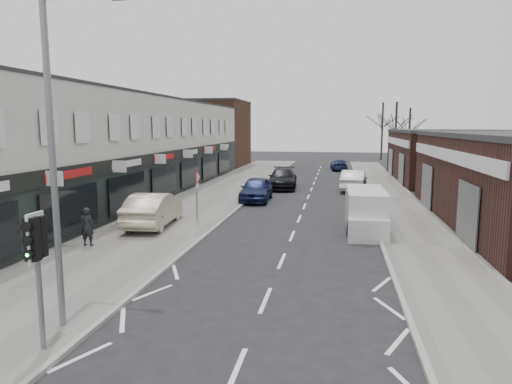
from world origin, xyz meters
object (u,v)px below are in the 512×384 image
at_px(traffic_light, 36,249).
at_px(street_lamp, 58,145).
at_px(warning_sign, 197,181).
at_px(parked_car_left_b, 282,178).
at_px(pedestrian, 87,227).
at_px(parked_car_right_b, 356,181).
at_px(parked_car_left_a, 256,189).
at_px(parked_car_right_c, 339,165).
at_px(parked_car_right_a, 353,180).
at_px(white_van, 366,211).
at_px(sedan_on_pavement, 153,209).

height_order(traffic_light, street_lamp, street_lamp).
height_order(warning_sign, parked_car_left_b, warning_sign).
height_order(pedestrian, parked_car_right_b, pedestrian).
distance_m(parked_car_left_a, parked_car_right_c, 23.69).
bearing_deg(street_lamp, parked_car_right_a, 73.67).
bearing_deg(parked_car_left_b, white_van, -71.95).
distance_m(street_lamp, sedan_on_pavement, 12.12).
bearing_deg(parked_car_right_a, parked_car_left_a, 49.04).
xyz_separation_m(white_van, parked_car_right_a, (-0.10, 14.13, -0.13)).
height_order(parked_car_left_b, parked_car_right_c, parked_car_left_b).
relative_size(parked_car_left_b, parked_car_right_b, 1.31).
xyz_separation_m(street_lamp, warning_sign, (-0.63, 12.80, -2.42)).
xyz_separation_m(street_lamp, parked_car_right_b, (8.03, 26.89, -3.90)).
relative_size(parked_car_right_a, parked_car_right_c, 1.14).
relative_size(street_lamp, parked_car_left_b, 1.44).
bearing_deg(parked_car_right_c, parked_car_left_a, 71.90).
bearing_deg(parked_car_right_b, pedestrian, 62.93).
bearing_deg(pedestrian, parked_car_right_b, -123.38).
bearing_deg(warning_sign, sedan_on_pavement, -140.35).
height_order(sedan_on_pavement, parked_car_right_a, sedan_on_pavement).
relative_size(parked_car_left_b, parked_car_right_a, 1.12).
relative_size(white_van, parked_car_right_c, 1.19).
height_order(parked_car_left_b, parked_car_right_a, parked_car_right_a).
relative_size(warning_sign, parked_car_left_a, 0.57).
height_order(pedestrian, parked_car_left_a, pedestrian).
distance_m(parked_car_right_a, parked_car_right_b, 0.30).
height_order(street_lamp, parked_car_right_c, street_lamp).
bearing_deg(street_lamp, warning_sign, 92.84).
relative_size(sedan_on_pavement, parked_car_right_c, 1.17).
distance_m(street_lamp, parked_car_right_c, 44.15).
distance_m(traffic_light, parked_car_left_a, 21.73).
bearing_deg(parked_car_right_a, traffic_light, 80.54).
height_order(traffic_light, parked_car_right_c, traffic_light).
bearing_deg(traffic_light, parked_car_left_b, 85.90).
distance_m(traffic_light, parked_car_right_b, 29.25).
relative_size(sedan_on_pavement, pedestrian, 3.13).
xyz_separation_m(parked_car_left_a, parked_car_right_b, (6.90, 6.47, -0.08)).
relative_size(parked_car_left_a, parked_car_left_b, 0.85).
relative_size(street_lamp, parked_car_right_c, 1.85).
xyz_separation_m(pedestrian, parked_car_right_c, (10.36, 36.30, -0.30)).
relative_size(traffic_light, white_van, 0.60).
height_order(parked_car_left_a, parked_car_right_c, parked_car_left_a).
xyz_separation_m(street_lamp, parked_car_right_c, (6.73, 43.45, -3.99)).
height_order(street_lamp, parked_car_left_b, street_lamp).
xyz_separation_m(traffic_light, white_van, (7.80, 13.78, -1.47)).
distance_m(traffic_light, parked_car_right_c, 45.18).
height_order(traffic_light, parked_car_left_a, traffic_light).
distance_m(parked_car_left_a, parked_car_left_b, 6.65).
bearing_deg(parked_car_right_c, warning_sign, 72.07).
bearing_deg(sedan_on_pavement, parked_car_right_c, -111.07).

